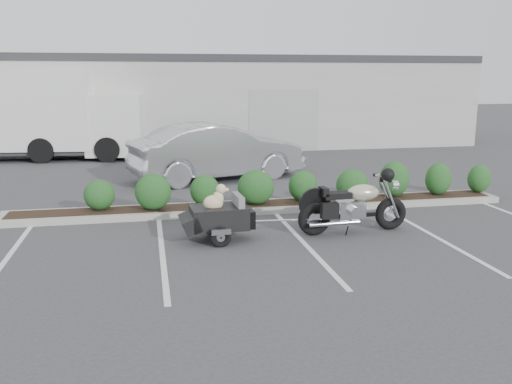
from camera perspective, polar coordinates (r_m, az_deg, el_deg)
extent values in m
plane|color=#38383A|center=(10.78, -1.93, -4.91)|extent=(90.00, 90.00, 0.00)
cube|color=#9E9E93|center=(13.02, 0.80, -1.55)|extent=(12.00, 1.00, 0.15)
cube|color=#9EA099|center=(27.24, -8.00, 9.63)|extent=(26.00, 10.00, 4.00)
torus|color=black|center=(10.96, 6.16, -2.83)|extent=(0.70, 0.21, 0.69)
torus|color=black|center=(11.66, 13.98, -2.22)|extent=(0.70, 0.21, 0.69)
cylinder|color=silver|center=(10.96, 6.16, -2.83)|extent=(0.29, 0.14, 0.29)
cylinder|color=silver|center=(11.66, 13.98, -2.22)|extent=(0.25, 0.12, 0.25)
cylinder|color=silver|center=(11.45, 14.01, -0.52)|extent=(0.45, 0.08, 0.91)
cylinder|color=silver|center=(11.63, 13.53, -0.31)|extent=(0.45, 0.08, 0.91)
cylinder|color=silver|center=(11.39, 13.13, 1.46)|extent=(0.08, 0.72, 0.03)
cylinder|color=silver|center=(11.55, 14.36, 0.72)|extent=(0.13, 0.19, 0.19)
sphere|color=black|center=(11.08, 13.71, 1.79)|extent=(0.28, 0.28, 0.27)
cube|color=silver|center=(11.22, 9.86, -1.79)|extent=(0.58, 0.38, 0.35)
cube|color=black|center=(11.29, 10.31, -2.41)|extent=(0.93, 0.15, 0.08)
ellipsoid|color=beige|center=(11.26, 11.21, -0.07)|extent=(0.70, 0.42, 0.34)
cube|color=black|center=(11.03, 8.46, -0.34)|extent=(0.58, 0.34, 0.12)
cube|color=black|center=(10.90, 7.13, 0.06)|extent=(0.14, 0.31, 0.16)
cylinder|color=silver|center=(10.95, 8.26, -3.30)|extent=(1.08, 0.15, 0.09)
cylinder|color=silver|center=(11.28, 7.53, -2.82)|extent=(1.08, 0.15, 0.09)
cube|color=black|center=(10.72, 7.76, -1.97)|extent=(0.36, 0.16, 0.31)
cube|color=black|center=(10.57, -3.94, -2.67)|extent=(1.12, 0.80, 0.43)
cube|color=slate|center=(10.58, -1.88, -1.09)|extent=(0.16, 0.64, 0.31)
cube|color=slate|center=(10.55, -3.67, -2.09)|extent=(0.75, 0.68, 0.04)
cube|color=black|center=(10.50, -6.97, -3.24)|extent=(0.43, 0.76, 0.38)
cube|color=black|center=(10.70, -0.90, -2.74)|extent=(0.23, 0.52, 0.35)
torus|color=black|center=(10.23, -3.74, -4.80)|extent=(0.41, 0.14, 0.40)
torus|color=black|center=(11.04, -4.60, -3.52)|extent=(0.41, 0.14, 0.40)
cube|color=silver|center=(10.14, -3.70, -4.21)|extent=(0.37, 0.10, 0.10)
cube|color=silver|center=(11.06, -4.66, -2.84)|extent=(0.37, 0.10, 0.10)
cylinder|color=black|center=(10.63, -4.19, -4.13)|extent=(0.09, 0.93, 0.04)
cylinder|color=silver|center=(10.78, 0.38, -3.03)|extent=(0.62, 0.07, 0.04)
ellipsoid|color=beige|center=(10.48, -4.52, -1.15)|extent=(0.40, 0.28, 0.31)
ellipsoid|color=beige|center=(10.48, -4.03, -0.69)|extent=(0.23, 0.22, 0.28)
sphere|color=beige|center=(10.45, -3.71, 0.32)|extent=(0.21, 0.21, 0.20)
ellipsoid|color=beige|center=(10.48, -3.21, 0.24)|extent=(0.15, 0.09, 0.07)
sphere|color=black|center=(10.49, -2.88, 0.26)|extent=(0.04, 0.04, 0.04)
ellipsoid|color=beige|center=(10.39, -3.88, 0.36)|extent=(0.05, 0.04, 0.11)
ellipsoid|color=beige|center=(10.50, -3.99, 0.48)|extent=(0.05, 0.04, 0.11)
cylinder|color=beige|center=(10.47, -3.78, -1.79)|extent=(0.05, 0.05, 0.12)
cylinder|color=beige|center=(10.59, -3.91, -1.63)|extent=(0.05, 0.05, 0.12)
imported|color=#B6B7BE|center=(16.75, -4.05, 4.29)|extent=(5.61, 3.27, 1.75)
cube|color=navy|center=(20.13, -6.07, 4.67)|extent=(1.97, 1.68, 1.11)
cube|color=#2D2D30|center=(20.06, -6.11, 6.29)|extent=(2.09, 1.80, 0.06)
cube|color=silver|center=(21.88, -14.45, 6.89)|extent=(2.31, 2.58, 2.27)
cube|color=black|center=(21.91, -14.41, 6.09)|extent=(0.29, 1.96, 1.03)
cube|color=silver|center=(22.57, -22.66, 7.94)|extent=(4.99, 2.97, 2.89)
cube|color=#2D2D30|center=(22.47, -20.33, 4.27)|extent=(7.43, 3.03, 0.21)
cylinder|color=black|center=(20.89, -15.37, 4.33)|extent=(0.95, 0.39, 0.93)
cylinder|color=black|center=(23.11, -14.42, 5.10)|extent=(0.95, 0.39, 0.93)
cylinder|color=black|center=(21.43, -21.65, 4.09)|extent=(0.95, 0.39, 0.93)
cylinder|color=black|center=(23.60, -20.14, 4.88)|extent=(0.95, 0.39, 0.93)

